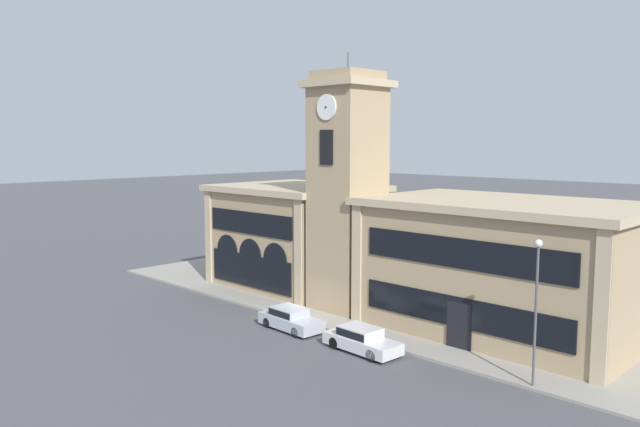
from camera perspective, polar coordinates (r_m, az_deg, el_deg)
ground_plane at (r=39.54m, az=-1.91°, el=-9.95°), size 300.00×300.00×0.00m
sidewalk_kerb at (r=44.40m, az=4.65°, el=-8.01°), size 43.30×13.86×0.15m
clock_tower at (r=41.21m, az=2.52°, el=1.96°), size 4.61×4.61×16.97m
town_hall_left_wing at (r=49.00m, az=-2.15°, el=-1.97°), size 11.74×10.09×7.88m
town_hall_right_wing at (r=38.28m, az=16.46°, el=-4.67°), size 16.09×10.09×7.87m
parked_car_near at (r=38.00m, az=-2.73°, el=-9.55°), size 4.35×1.93×1.34m
parked_car_mid at (r=34.25m, az=3.81°, el=-11.37°), size 4.51×1.95×1.35m
street_lamp at (r=29.90m, az=19.19°, el=-6.86°), size 0.36×0.36×6.78m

